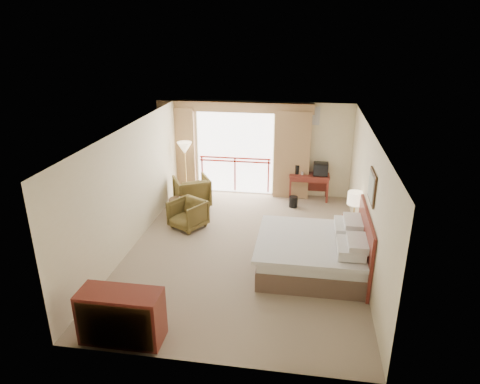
% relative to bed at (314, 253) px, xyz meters
% --- Properties ---
extents(floor, '(7.00, 7.00, 0.00)m').
position_rel_bed_xyz_m(floor, '(-1.50, 0.60, -0.38)').
color(floor, gray).
rests_on(floor, ground).
extents(ceiling, '(7.00, 7.00, 0.00)m').
position_rel_bed_xyz_m(ceiling, '(-1.50, 0.60, 2.32)').
color(ceiling, white).
rests_on(ceiling, wall_back).
extents(wall_back, '(5.00, 0.00, 5.00)m').
position_rel_bed_xyz_m(wall_back, '(-1.50, 4.10, 0.97)').
color(wall_back, beige).
rests_on(wall_back, ground).
extents(wall_front, '(5.00, 0.00, 5.00)m').
position_rel_bed_xyz_m(wall_front, '(-1.50, -2.90, 0.97)').
color(wall_front, beige).
rests_on(wall_front, ground).
extents(wall_left, '(0.00, 7.00, 7.00)m').
position_rel_bed_xyz_m(wall_left, '(-4.00, 0.60, 0.97)').
color(wall_left, beige).
rests_on(wall_left, ground).
extents(wall_right, '(0.00, 7.00, 7.00)m').
position_rel_bed_xyz_m(wall_right, '(1.00, 0.60, 0.97)').
color(wall_right, beige).
rests_on(wall_right, ground).
extents(balcony_door, '(2.40, 0.00, 2.40)m').
position_rel_bed_xyz_m(balcony_door, '(-2.30, 4.08, 0.82)').
color(balcony_door, white).
rests_on(balcony_door, wall_back).
extents(balcony_railing, '(2.09, 0.03, 1.02)m').
position_rel_bed_xyz_m(balcony_railing, '(-2.30, 4.06, 0.44)').
color(balcony_railing, '#AF1C0F').
rests_on(balcony_railing, wall_back).
extents(curtain_left, '(1.00, 0.26, 2.50)m').
position_rel_bed_xyz_m(curtain_left, '(-3.95, 3.95, 0.87)').
color(curtain_left, olive).
rests_on(curtain_left, wall_back).
extents(curtain_right, '(1.00, 0.26, 2.50)m').
position_rel_bed_xyz_m(curtain_right, '(-0.65, 3.95, 0.87)').
color(curtain_right, olive).
rests_on(curtain_right, wall_back).
extents(valance, '(4.40, 0.22, 0.28)m').
position_rel_bed_xyz_m(valance, '(-2.30, 3.98, 2.17)').
color(valance, olive).
rests_on(valance, wall_back).
extents(hvac_vent, '(0.50, 0.04, 0.50)m').
position_rel_bed_xyz_m(hvac_vent, '(-0.20, 4.07, 1.97)').
color(hvac_vent, silver).
rests_on(hvac_vent, wall_back).
extents(bed, '(2.13, 2.06, 0.97)m').
position_rel_bed_xyz_m(bed, '(0.00, 0.00, 0.00)').
color(bed, brown).
rests_on(bed, floor).
extents(headboard, '(0.06, 2.10, 1.30)m').
position_rel_bed_xyz_m(headboard, '(0.96, 0.00, 0.27)').
color(headboard, maroon).
rests_on(headboard, wall_right).
extents(framed_art, '(0.04, 0.72, 0.60)m').
position_rel_bed_xyz_m(framed_art, '(0.97, 0.00, 1.47)').
color(framed_art, black).
rests_on(framed_art, wall_right).
extents(nightstand, '(0.47, 0.55, 0.62)m').
position_rel_bed_xyz_m(nightstand, '(0.86, 1.21, -0.07)').
color(nightstand, maroon).
rests_on(nightstand, floor).
extents(table_lamp, '(0.34, 0.34, 0.61)m').
position_rel_bed_xyz_m(table_lamp, '(0.86, 1.26, 0.72)').
color(table_lamp, tan).
rests_on(table_lamp, nightstand).
extents(phone, '(0.20, 0.16, 0.08)m').
position_rel_bed_xyz_m(phone, '(0.81, 1.06, 0.28)').
color(phone, black).
rests_on(phone, nightstand).
extents(desk, '(1.12, 0.54, 0.73)m').
position_rel_bed_xyz_m(desk, '(-0.13, 3.89, 0.19)').
color(desk, maroon).
rests_on(desk, floor).
extents(tv, '(0.40, 0.32, 0.36)m').
position_rel_bed_xyz_m(tv, '(0.17, 3.84, 0.53)').
color(tv, black).
rests_on(tv, desk).
extents(coffee_maker, '(0.15, 0.15, 0.26)m').
position_rel_bed_xyz_m(coffee_maker, '(-0.48, 3.84, 0.48)').
color(coffee_maker, black).
rests_on(coffee_maker, desk).
extents(cup, '(0.08, 0.08, 0.09)m').
position_rel_bed_xyz_m(cup, '(-0.33, 3.79, 0.40)').
color(cup, white).
rests_on(cup, desk).
extents(wastebasket, '(0.25, 0.25, 0.30)m').
position_rel_bed_xyz_m(wastebasket, '(-0.53, 3.18, -0.23)').
color(wastebasket, black).
rests_on(wastebasket, floor).
extents(armchair_far, '(1.22, 1.23, 0.83)m').
position_rel_bed_xyz_m(armchair_far, '(-3.29, 2.84, -0.38)').
color(armchair_far, '#4C3E1B').
rests_on(armchair_far, floor).
extents(armchair_near, '(1.03, 1.04, 0.70)m').
position_rel_bed_xyz_m(armchair_near, '(-3.03, 1.49, -0.38)').
color(armchair_near, '#4C3E1B').
rests_on(armchair_near, floor).
extents(side_table, '(0.48, 0.48, 0.52)m').
position_rel_bed_xyz_m(side_table, '(-3.41, 1.98, -0.02)').
color(side_table, black).
rests_on(side_table, floor).
extents(book, '(0.16, 0.21, 0.02)m').
position_rel_bed_xyz_m(book, '(-3.41, 1.98, 0.15)').
color(book, white).
rests_on(book, side_table).
extents(floor_lamp, '(0.41, 0.41, 1.62)m').
position_rel_bed_xyz_m(floor_lamp, '(-3.62, 3.47, 1.02)').
color(floor_lamp, tan).
rests_on(floor_lamp, floor).
extents(dresser, '(1.29, 0.55, 0.86)m').
position_rel_bed_xyz_m(dresser, '(-2.97, -2.58, 0.05)').
color(dresser, maroon).
rests_on(dresser, floor).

